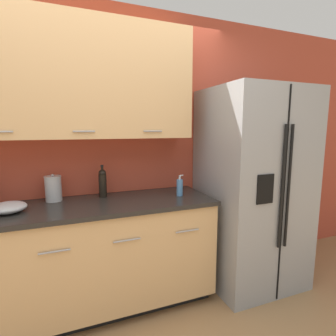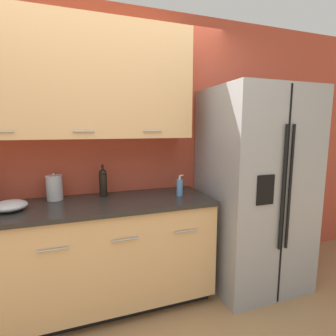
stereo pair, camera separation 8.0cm
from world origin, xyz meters
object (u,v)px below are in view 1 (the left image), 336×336
refrigerator (252,188)px  steel_canister (53,188)px  soap_dispenser (180,187)px  mixing_bowl (9,207)px  wine_bottle (103,182)px

refrigerator → steel_canister: (-1.78, 0.28, 0.09)m
steel_canister → soap_dispenser: bearing=-12.3°
soap_dispenser → mixing_bowl: (-1.33, 0.01, -0.04)m
wine_bottle → soap_dispenser: bearing=-18.2°
soap_dispenser → steel_canister: steel_canister is taller
steel_canister → mixing_bowl: 0.37m
steel_canister → wine_bottle: bearing=-2.2°
wine_bottle → mixing_bowl: size_ratio=1.19×
refrigerator → soap_dispenser: (-0.75, 0.05, 0.06)m
soap_dispenser → steel_canister: (-1.04, 0.23, 0.03)m
refrigerator → wine_bottle: size_ratio=6.67×
wine_bottle → mixing_bowl: wine_bottle is taller
refrigerator → mixing_bowl: (-2.07, 0.06, 0.02)m
wine_bottle → steel_canister: wine_bottle is taller
wine_bottle → mixing_bowl: (-0.69, -0.20, -0.09)m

